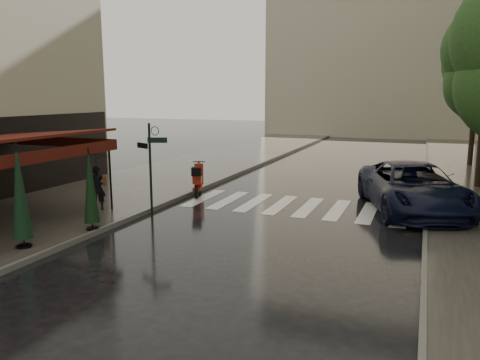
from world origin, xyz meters
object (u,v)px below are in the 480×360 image
Objects in this scene: pedestrian_with_umbrella at (96,164)px; parasol_back at (90,186)px; scooter at (198,181)px; parked_car at (413,188)px; parasol_front at (20,192)px.

parasol_back reaches higher than pedestrian_with_umbrella.
pedestrian_with_umbrella is at bearing -137.81° from scooter.
pedestrian_with_umbrella is 2.48m from parasol_back.
scooter is at bearing 164.01° from parked_car.
scooter is 0.77× the size of parasol_back.
pedestrian_with_umbrella is 0.39× the size of parked_car.
pedestrian_with_umbrella is 10.92m from parked_car.
parasol_back reaches higher than scooter.
parasol_front is 1.13× the size of parasol_back.
scooter is 8.17m from parked_car.
parasol_back is (0.57, 2.00, -0.17)m from parasol_front.
scooter is at bearing 82.39° from parasol_front.
parasol_back is (-8.65, -6.24, 0.57)m from parked_car.
scooter is at bearing 85.28° from parasol_back.
parked_car reaches higher than scooter.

